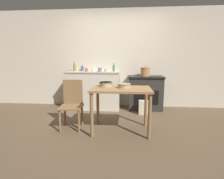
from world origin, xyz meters
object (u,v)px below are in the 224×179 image
Objects in this scene: chair at (72,103)px; bottle_far_left at (75,67)px; cup_center at (106,70)px; bottle_left at (82,69)px; stove at (145,93)px; work_table at (121,95)px; flour_sack at (143,107)px; stock_pot at (145,72)px; cup_mid_right at (100,70)px; bottle_mid_left at (114,68)px; cup_center_right at (93,70)px; mixing_bowl_large at (124,85)px; cup_center_left at (86,70)px; mixing_bowl_small at (106,84)px.

chair is 3.65× the size of bottle_far_left.
bottle_left is at bearing 153.21° from cup_center.
chair reaches higher than stove.
bottle_far_left is at bearing 129.80° from work_table.
stove is at bearing 11.63° from cup_center.
flour_sack is (1.39, 0.92, -0.31)m from chair.
stock_pot is 2.46× the size of cup_mid_right.
bottle_mid_left reaches higher than cup_center_right.
stove is at bearing 4.41° from cup_mid_right.
bottle_mid_left reaches higher than stove.
mixing_bowl_large is at bearing 32.95° from work_table.
stove is at bearing 38.57° from chair.
work_table is at bearing -55.88° from cup_center_left.
bottle_left is at bearing 23.49° from bottle_far_left.
cup_center_left reaches higher than flour_sack.
cup_center_right reaches higher than cup_mid_right.
stock_pot reaches higher than cup_center_left.
stove is 8.80× the size of cup_mid_right.
flour_sack is 1.33× the size of bottle_far_left.
cup_mid_right reaches higher than stove.
work_table is 1.60m from stock_pot.
work_table is at bearing -147.05° from mixing_bowl_large.
chair is at bearing -112.85° from cup_center.
bottle_mid_left is (-0.80, 0.01, 0.62)m from stove.
mixing_bowl_small is at bearing -91.84° from bottle_mid_left.
bottle_far_left is 0.91m from cup_center.
bottle_left is 0.41m from cup_center_right.
cup_mid_right reaches higher than mixing_bowl_small.
cup_mid_right is at bearing -175.47° from stock_pot.
cup_center_left is (-0.92, 1.36, 0.35)m from work_table.
stock_pot is at bearing 177.80° from stove.
bottle_left reaches higher than cup_center_left.
stove is 2.02m from chair.
mixing_bowl_small is 1.33m from bottle_mid_left.
work_table is at bearing -110.88° from stove.
chair reaches higher than mixing_bowl_large.
work_table is at bearing -30.84° from mixing_bowl_small.
chair is 1.39m from cup_center.
mixing_bowl_small is at bearing -83.39° from cup_center.
cup_mid_right is (-1.15, -0.09, 0.58)m from stove.
bottle_left reaches higher than mixing_bowl_large.
work_table is 0.93m from chair.
chair reaches higher than mixing_bowl_small.
mixing_bowl_small is 1.57× the size of bottle_left.
stove is at bearing 4.29° from cup_center_left.
mixing_bowl_small is at bearing 2.32° from chair.
bottle_far_left is 0.71m from cup_mid_right.
stock_pot is 0.79m from bottle_mid_left.
bottle_far_left reaches higher than cup_center_right.
mixing_bowl_large is 2.55× the size of cup_center.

